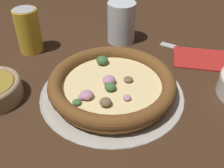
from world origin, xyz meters
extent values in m
plane|color=#3D2616|center=(0.00, 0.00, 0.00)|extent=(3.00, 3.00, 0.00)
cylinder|color=#B7B2A8|center=(0.00, 0.00, 0.00)|extent=(0.33, 0.33, 0.00)
torus|color=#B7B2A8|center=(0.00, 0.00, 0.00)|extent=(0.33, 0.33, 0.01)
cylinder|color=#BC7F42|center=(0.00, 0.00, 0.01)|extent=(0.27, 0.27, 0.01)
torus|color=brown|center=(0.00, 0.00, 0.03)|extent=(0.29, 0.29, 0.03)
cylinder|color=#B7381E|center=(0.00, 0.00, 0.02)|extent=(0.24, 0.24, 0.00)
cylinder|color=beige|center=(0.00, 0.00, 0.02)|extent=(0.23, 0.23, 0.00)
ellipsoid|color=brown|center=(-0.03, -0.02, 0.03)|extent=(0.03, 0.03, 0.01)
ellipsoid|color=#3D6B38|center=(0.00, 0.02, 0.03)|extent=(0.03, 0.03, 0.02)
ellipsoid|color=#C17FA3|center=(0.05, 0.06, 0.03)|extent=(0.02, 0.02, 0.01)
ellipsoid|color=#C17FA3|center=(0.01, 0.00, 0.03)|extent=(0.03, 0.03, 0.02)
ellipsoid|color=#C17FA3|center=(-0.04, 0.05, 0.03)|extent=(0.02, 0.02, 0.01)
ellipsoid|color=brown|center=(0.00, 0.07, 0.03)|extent=(0.03, 0.03, 0.02)
ellipsoid|color=#3D6B38|center=(0.04, -0.08, 0.04)|extent=(0.04, 0.04, 0.02)
ellipsoid|color=#C17FA3|center=(0.04, 0.06, 0.03)|extent=(0.03, 0.03, 0.02)
ellipsoid|color=#3D6B38|center=(0.06, 0.08, 0.03)|extent=(0.02, 0.02, 0.01)
cylinder|color=silver|center=(0.02, -0.25, 0.06)|extent=(0.08, 0.08, 0.12)
cube|color=#B2231E|center=(-0.22, -0.19, 0.00)|extent=(0.17, 0.11, 0.01)
cube|color=#B7B7BC|center=(-0.22, -0.21, 0.00)|extent=(0.15, 0.06, 0.00)
cube|color=#B7B7BC|center=(-0.13, -0.25, 0.00)|extent=(0.05, 0.04, 0.00)
cylinder|color=gold|center=(0.26, -0.15, 0.06)|extent=(0.07, 0.07, 0.12)
cylinder|color=#BCBCC1|center=(0.26, -0.15, 0.12)|extent=(0.06, 0.06, 0.00)
camera|label=1|loc=(-0.09, 0.46, 0.39)|focal=42.00mm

